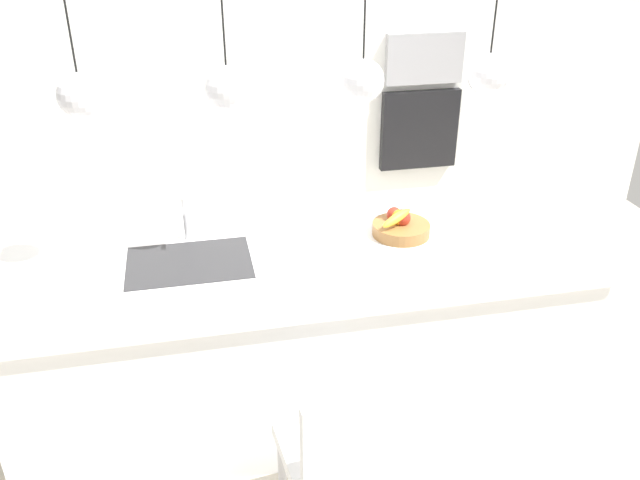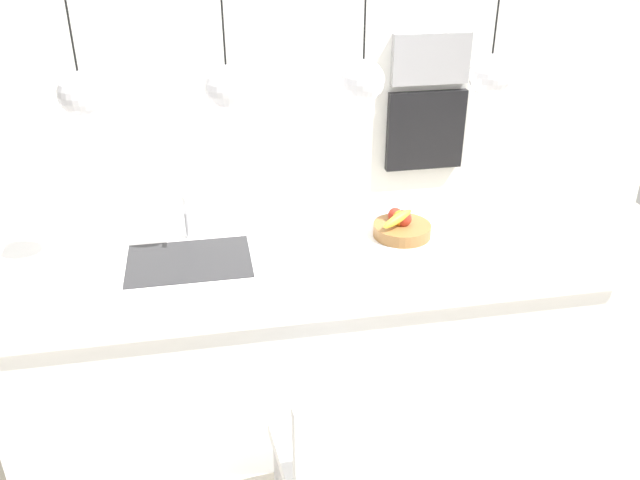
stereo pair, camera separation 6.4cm
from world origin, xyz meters
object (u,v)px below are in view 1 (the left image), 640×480
oven (419,129)px  fruit_bowl (400,226)px  chair_near (345,456)px  microwave (424,58)px

oven → fruit_bowl: bearing=-112.9°
chair_near → oven: bearing=65.1°
fruit_bowl → oven: oven is taller
microwave → chair_near: (-1.16, -2.50, -0.90)m
oven → chair_near: oven is taller
microwave → oven: 0.50m
fruit_bowl → oven: bearing=67.1°
chair_near → microwave: bearing=65.1°
fruit_bowl → chair_near: 1.20m
oven → chair_near: (-1.16, -2.50, -0.40)m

